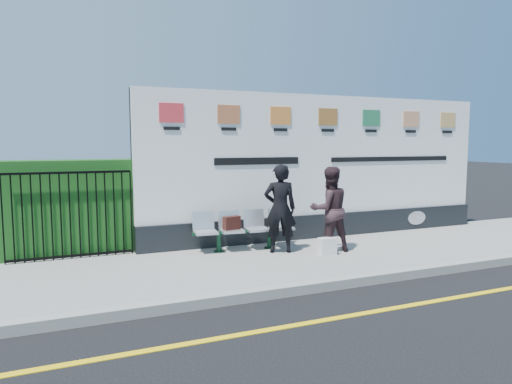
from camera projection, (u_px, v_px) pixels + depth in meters
ground at (441, 300)px, 6.16m from camera, size 80.00×80.00×0.00m
pavement at (339, 255)px, 8.45m from camera, size 14.00×3.00×0.12m
kerb at (392, 276)px, 7.07m from camera, size 14.00×0.18×0.14m
yellow_line at (441, 300)px, 6.16m from camera, size 14.00×0.10×0.01m
billboard at (325, 176)px, 9.74m from camera, size 8.00×0.30×3.00m
hedge at (70, 207)px, 8.25m from camera, size 2.35×0.70×1.70m
railing at (70, 215)px, 7.84m from camera, size 2.05×0.06×1.54m
bench at (245, 239)px, 8.56m from camera, size 1.92×0.67×0.40m
woman_left at (280, 209)px, 8.32m from camera, size 0.68×0.55×1.62m
woman_right at (329, 209)px, 8.40m from camera, size 0.81×0.65×1.58m
handbag_brown at (232, 223)px, 8.45m from camera, size 0.34×0.19×0.25m
carrier_bag_white at (327, 246)px, 8.19m from camera, size 0.31×0.19×0.31m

